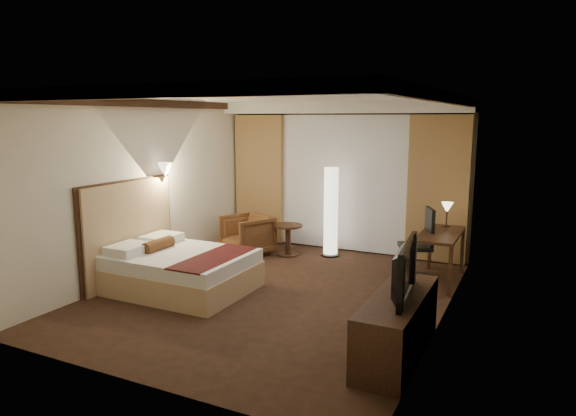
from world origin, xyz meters
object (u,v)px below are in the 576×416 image
at_px(dresser, 397,326).
at_px(television, 397,266).
at_px(side_table, 288,240).
at_px(floor_lamp, 331,212).
at_px(armchair, 247,233).
at_px(bed, 182,271).
at_px(desk, 439,257).
at_px(office_chair, 415,244).

xyz_separation_m(dresser, television, (-0.03, 0.00, 0.63)).
distance_m(side_table, floor_lamp, 0.91).
bearing_deg(dresser, armchair, 140.99).
xyz_separation_m(bed, side_table, (0.53, 2.33, 0.01)).
bearing_deg(floor_lamp, dresser, -58.51).
bearing_deg(bed, desk, 31.95).
xyz_separation_m(side_table, desk, (2.67, -0.34, 0.09)).
relative_size(desk, television, 1.22).
relative_size(armchair, desk, 0.60).
xyz_separation_m(bed, desk, (3.20, 2.00, 0.10)).
height_order(side_table, floor_lamp, floor_lamp).
height_order(floor_lamp, television, floor_lamp).
bearing_deg(desk, television, -89.57).
height_order(armchair, office_chair, office_chair).
relative_size(side_table, television, 0.53).
bearing_deg(floor_lamp, television, -58.88).
bearing_deg(desk, bed, -148.05).
bearing_deg(office_chair, dresser, -105.96).
xyz_separation_m(bed, office_chair, (2.85, 1.95, 0.28)).
bearing_deg(television, desk, -5.25).
bearing_deg(bed, floor_lamp, 65.50).
bearing_deg(side_table, desk, -7.16).
relative_size(desk, office_chair, 1.17).
relative_size(side_table, office_chair, 0.51).
bearing_deg(floor_lamp, side_table, -154.53).
xyz_separation_m(armchair, side_table, (0.70, 0.24, -0.11)).
bearing_deg(dresser, office_chair, 98.75).
bearing_deg(dresser, side_table, 132.11).
height_order(bed, dresser, dresser).
bearing_deg(desk, armchair, 178.41).
xyz_separation_m(side_table, television, (2.69, -3.01, 0.67)).
xyz_separation_m(desk, dresser, (0.05, -2.68, -0.05)).
distance_m(side_table, dresser, 4.06).
relative_size(bed, office_chair, 1.69).
relative_size(desk, dresser, 0.78).
bearing_deg(television, side_table, 36.11).
relative_size(dresser, television, 1.56).
height_order(bed, armchair, armchair).
distance_m(armchair, floor_lamp, 1.54).
distance_m(side_table, office_chair, 2.37).
distance_m(desk, television, 2.74).
xyz_separation_m(bed, armchair, (-0.16, 2.09, 0.12)).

